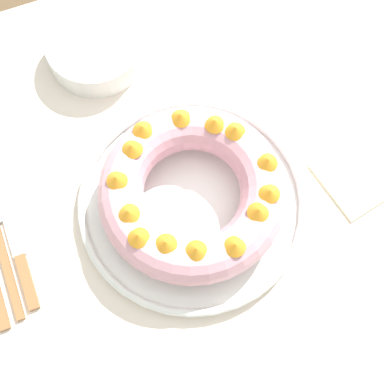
{
  "coord_description": "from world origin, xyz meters",
  "views": [
    {
      "loc": [
        -0.11,
        -0.23,
        1.55
      ],
      "look_at": [
        -0.01,
        0.03,
        0.81
      ],
      "focal_mm": 50.0,
      "sensor_mm": 36.0,
      "label": 1
    }
  ],
  "objects_px": {
    "bundt_cake": "(192,192)",
    "side_bowl": "(95,50)",
    "fork": "(0,242)",
    "cake_knife": "(20,258)",
    "serving_dish": "(192,202)",
    "napkin": "(369,169)"
  },
  "relations": [
    {
      "from": "bundt_cake",
      "to": "side_bowl",
      "type": "xyz_separation_m",
      "value": [
        -0.05,
        0.31,
        -0.03
      ]
    },
    {
      "from": "fork",
      "to": "cake_knife",
      "type": "height_order",
      "value": "cake_knife"
    },
    {
      "from": "serving_dish",
      "to": "fork",
      "type": "distance_m",
      "value": 0.3
    },
    {
      "from": "fork",
      "to": "cake_knife",
      "type": "distance_m",
      "value": 0.04
    },
    {
      "from": "bundt_cake",
      "to": "cake_knife",
      "type": "xyz_separation_m",
      "value": [
        -0.27,
        0.01,
        -0.05
      ]
    },
    {
      "from": "side_bowl",
      "to": "napkin",
      "type": "distance_m",
      "value": 0.5
    },
    {
      "from": "serving_dish",
      "to": "cake_knife",
      "type": "relative_size",
      "value": 1.84
    },
    {
      "from": "bundt_cake",
      "to": "fork",
      "type": "distance_m",
      "value": 0.31
    },
    {
      "from": "bundt_cake",
      "to": "napkin",
      "type": "distance_m",
      "value": 0.3
    },
    {
      "from": "fork",
      "to": "cake_knife",
      "type": "bearing_deg",
      "value": -58.49
    },
    {
      "from": "serving_dish",
      "to": "napkin",
      "type": "relative_size",
      "value": 2.2
    },
    {
      "from": "serving_dish",
      "to": "bundt_cake",
      "type": "distance_m",
      "value": 0.05
    },
    {
      "from": "side_bowl",
      "to": "napkin",
      "type": "bearing_deg",
      "value": -46.55
    },
    {
      "from": "napkin",
      "to": "fork",
      "type": "bearing_deg",
      "value": 170.58
    },
    {
      "from": "napkin",
      "to": "serving_dish",
      "type": "bearing_deg",
      "value": 170.54
    },
    {
      "from": "serving_dish",
      "to": "bundt_cake",
      "type": "bearing_deg",
      "value": 136.78
    },
    {
      "from": "side_bowl",
      "to": "napkin",
      "type": "relative_size",
      "value": 1.02
    },
    {
      "from": "fork",
      "to": "napkin",
      "type": "bearing_deg",
      "value": -10.7
    },
    {
      "from": "fork",
      "to": "napkin",
      "type": "distance_m",
      "value": 0.59
    },
    {
      "from": "serving_dish",
      "to": "side_bowl",
      "type": "bearing_deg",
      "value": 99.89
    },
    {
      "from": "fork",
      "to": "side_bowl",
      "type": "bearing_deg",
      "value": 46.34
    },
    {
      "from": "fork",
      "to": "cake_knife",
      "type": "xyz_separation_m",
      "value": [
        0.02,
        -0.04,
        -0.0
      ]
    }
  ]
}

